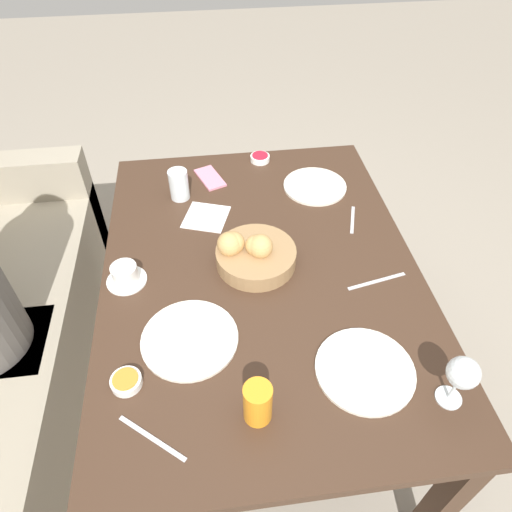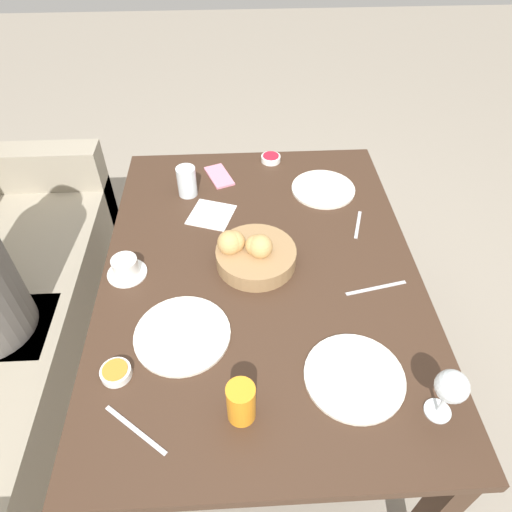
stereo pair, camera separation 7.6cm
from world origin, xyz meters
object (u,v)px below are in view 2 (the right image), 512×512
plate_near_left (354,377)px  spoon_coffee (358,225)px  knife_silver (376,288)px  cell_phone (219,176)px  coffee_cup (126,269)px  plate_near_right (323,189)px  napkin (211,215)px  wine_glass (451,388)px  plate_far_center (182,334)px  juice_glass (241,402)px  bread_basket (252,253)px  jam_bowl_honey (116,372)px  fork_silver (135,430)px  water_tumbler (187,181)px  jam_bowl_berry (271,158)px

plate_near_left → spoon_coffee: bearing=-13.1°
knife_silver → spoon_coffee: same height
cell_phone → coffee_cup: bearing=150.9°
plate_near_right → napkin: 0.44m
plate_near_left → cell_phone: size_ratio=1.53×
cell_phone → plate_near_right: bearing=-105.3°
cell_phone → wine_glass: bearing=-152.3°
plate_far_center → juice_glass: size_ratio=2.26×
wine_glass → plate_far_center: bearing=67.8°
plate_near_right → cell_phone: bearing=74.7°
plate_near_right → coffee_cup: bearing=120.7°
bread_basket → juice_glass: same height
plate_near_left → napkin: bearing=29.2°
juice_glass → jam_bowl_honey: juice_glass is taller
wine_glass → spoon_coffee: size_ratio=1.10×
plate_near_right → knife_silver: bearing=-170.7°
plate_far_center → wine_glass: bearing=-112.2°
wine_glass → coffee_cup: wine_glass is taller
plate_near_left → plate_near_right: bearing=-3.4°
fork_silver → knife_silver: size_ratio=0.83×
jam_bowl_honey → cell_phone: 0.89m
knife_silver → wine_glass: bearing=-172.5°
plate_near_right → wine_glass: 0.91m
plate_far_center → water_tumbler: (0.64, 0.02, 0.05)m
coffee_cup → fork_silver: coffee_cup is taller
bread_basket → spoon_coffee: 0.41m
plate_near_right → plate_far_center: size_ratio=0.90×
plate_far_center → spoon_coffee: size_ratio=1.86×
water_tumbler → knife_silver: bearing=-130.5°
bread_basket → jam_bowl_honey: bearing=136.4°
cell_phone → jam_bowl_honey: bearing=163.3°
napkin → fork_silver: bearing=168.0°
water_tumbler → fork_silver: (-0.90, 0.08, -0.05)m
plate_near_left → fork_silver: plate_near_left is taller
knife_silver → cell_phone: 0.77m
knife_silver → cell_phone: (0.60, 0.47, 0.00)m
bread_basket → jam_bowl_berry: bearing=-10.2°
knife_silver → napkin: (0.37, 0.50, 0.00)m
plate_far_center → jam_bowl_berry: jam_bowl_berry is taller
coffee_cup → knife_silver: (-0.10, -0.75, -0.03)m
spoon_coffee → wine_glass: bearing=-176.3°
bread_basket → water_tumbler: size_ratio=2.24×
cell_phone → plate_near_left: bearing=-159.0°
fork_silver → water_tumbler: bearing=-4.9°
juice_glass → jam_bowl_berry: bearing=-8.1°
napkin → spoon_coffee: bearing=-99.0°
napkin → jam_bowl_honey: bearing=159.7°
juice_glass → spoon_coffee: juice_glass is taller
spoon_coffee → napkin: bearing=81.0°
plate_near_left → wine_glass: bearing=-119.1°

